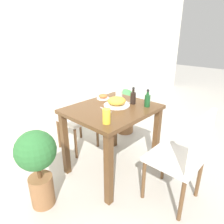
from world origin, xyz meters
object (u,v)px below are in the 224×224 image
object	(u,v)px
potted_plant_left	(37,161)
potted_plant_right	(125,110)
food_plate	(117,102)
side_plate	(103,97)
condiment_bottle	(147,100)
chair_near	(184,155)
drink_cup	(119,94)
juice_glass	(107,116)
chair_far	(73,111)
sauce_bottle	(133,97)

from	to	relation	value
potted_plant_left	potted_plant_right	size ratio (longest dim) A/B	1.07
food_plate	side_plate	world-z (taller)	food_plate
condiment_bottle	potted_plant_left	world-z (taller)	condiment_bottle
chair_near	side_plate	distance (m)	1.06
drink_cup	juice_glass	xyz separation A→B (m)	(-0.59, -0.37, 0.02)
food_plate	drink_cup	distance (m)	0.26
chair_far	condiment_bottle	distance (m)	1.04
chair_near	side_plate	world-z (taller)	chair_near
food_plate	sauce_bottle	world-z (taller)	sauce_bottle
sauce_bottle	potted_plant_left	size ratio (longest dim) A/B	0.25
food_plate	side_plate	xyz separation A→B (m)	(0.06, 0.27, -0.02)
chair_near	juice_glass	size ratio (longest dim) A/B	7.00
sauce_bottle	potted_plant_left	world-z (taller)	sauce_bottle
chair_near	potted_plant_left	distance (m)	1.22
food_plate	drink_cup	size ratio (longest dim) A/B	2.86
sauce_bottle	potted_plant_right	size ratio (longest dim) A/B	0.27
chair_near	sauce_bottle	bearing A→B (deg)	-104.69
potted_plant_right	drink_cup	bearing A→B (deg)	-148.44
chair_near	drink_cup	bearing A→B (deg)	-103.80
side_plate	juice_glass	bearing A→B (deg)	-132.38
chair_near	chair_far	size ratio (longest dim) A/B	1.00
food_plate	potted_plant_left	world-z (taller)	food_plate
drink_cup	sauce_bottle	distance (m)	0.24
sauce_bottle	potted_plant_right	bearing A→B (deg)	44.38
drink_cup	potted_plant_right	xyz separation A→B (m)	(0.52, 0.32, -0.42)
chair_far	drink_cup	distance (m)	0.68
sauce_bottle	condiment_bottle	world-z (taller)	same
chair_far	juice_glass	distance (m)	1.05
chair_near	potted_plant_right	world-z (taller)	chair_near
drink_cup	sauce_bottle	xyz separation A→B (m)	(-0.05, -0.24, 0.02)
juice_glass	potted_plant_right	xyz separation A→B (m)	(1.11, 0.69, -0.44)
food_plate	drink_cup	xyz separation A→B (m)	(0.21, 0.15, 0.01)
food_plate	potted_plant_left	distance (m)	0.93
juice_glass	condiment_bottle	size ratio (longest dim) A/B	0.69
food_plate	potted_plant_right	xyz separation A→B (m)	(0.73, 0.47, -0.42)
side_plate	potted_plant_right	size ratio (longest dim) A/B	0.21
drink_cup	potted_plant_right	size ratio (longest dim) A/B	0.14
food_plate	juice_glass	world-z (taller)	juice_glass
drink_cup	condiment_bottle	world-z (taller)	condiment_bottle
side_plate	potted_plant_right	world-z (taller)	side_plate
juice_glass	potted_plant_left	size ratio (longest dim) A/B	0.18
chair_far	condiment_bottle	xyz separation A→B (m)	(0.23, -0.97, 0.31)
sauce_bottle	condiment_bottle	distance (m)	0.16
chair_far	potted_plant_left	distance (m)	1.03
side_plate	potted_plant_left	world-z (taller)	side_plate
sauce_bottle	potted_plant_right	distance (m)	0.91
drink_cup	juice_glass	size ratio (longest dim) A/B	0.74
condiment_bottle	potted_plant_left	size ratio (longest dim) A/B	0.25
side_plate	drink_cup	xyz separation A→B (m)	(0.14, -0.11, 0.02)
chair_near	drink_cup	size ratio (longest dim) A/B	9.48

